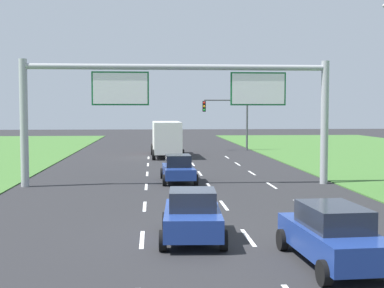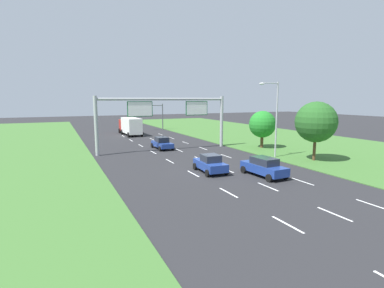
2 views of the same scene
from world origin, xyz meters
The scene contains 10 objects.
ground_plane centered at (0.00, 0.00, 0.00)m, with size 200.00×200.00×0.00m, color #262628.
lane_dashes_inner_left centered at (-1.75, 6.00, 0.00)m, with size 0.14×50.40×0.01m.
lane_dashes_inner_right centered at (1.75, 6.00, 0.00)m, with size 0.14×50.40×0.01m.
lane_dashes_slip centered at (5.25, 6.00, 0.00)m, with size 0.14×50.40×0.01m.
car_near_red centered at (3.47, -3.26, 0.83)m, with size 2.21×4.52×1.65m.
car_lead_silver centered at (-0.11, -0.15, 0.80)m, with size 2.23×4.02×1.65m.
car_mid_lane centered at (0.11, 13.96, 0.78)m, with size 2.06×4.35×1.59m.
box_truck centered at (-0.16, 31.28, 1.73)m, with size 2.84×8.62×3.18m.
sign_gantry centered at (0.18, 12.54, 4.88)m, with size 17.24×0.44×7.00m.
traffic_light_mast centered at (6.52, 37.88, 3.87)m, with size 4.76×0.49×5.60m.
Camera 1 is at (-1.40, -17.25, 4.22)m, focal length 50.00 mm.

